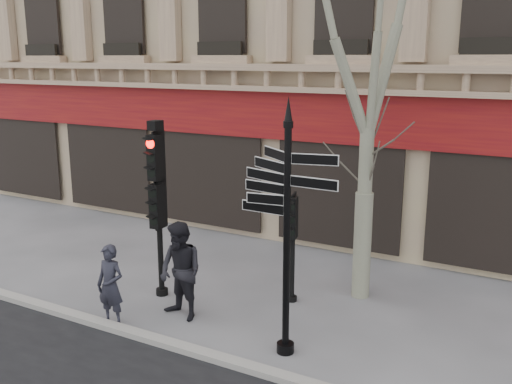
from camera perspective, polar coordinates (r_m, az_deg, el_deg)
ground at (r=11.43m, az=-1.10°, el=-13.19°), size 80.00×80.00×0.00m
kerb at (r=10.36m, az=-5.14°, el=-15.87°), size 80.00×0.25×0.12m
fingerpost at (r=9.44m, az=3.16°, el=0.58°), size 2.23×2.23×4.51m
traffic_signal_main at (r=12.20m, az=-9.79°, el=0.44°), size 0.45×0.33×3.84m
traffic_signal_secondary at (r=11.94m, az=3.70°, el=-3.74°), size 0.44×0.36×2.31m
pedestrian_a at (r=11.49m, az=-14.35°, el=-9.05°), size 0.62×0.43×1.62m
pedestrian_b at (r=11.45m, az=-7.54°, el=-7.87°), size 1.10×0.94×1.98m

